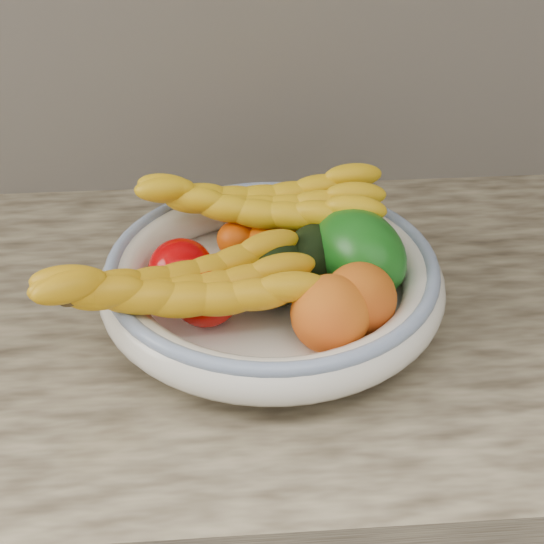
% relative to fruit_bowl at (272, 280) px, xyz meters
% --- Properties ---
extents(kitchen_counter, '(2.44, 0.66, 1.40)m').
position_rel_fruit_bowl_xyz_m(kitchen_counter, '(0.00, 0.03, -0.48)').
color(kitchen_counter, brown).
rests_on(kitchen_counter, ground).
extents(fruit_bowl, '(0.39, 0.39, 0.08)m').
position_rel_fruit_bowl_xyz_m(fruit_bowl, '(0.00, 0.00, 0.00)').
color(fruit_bowl, silver).
rests_on(fruit_bowl, kitchen_counter).
extents(clementine_back_left, '(0.06, 0.06, 0.05)m').
position_rel_fruit_bowl_xyz_m(clementine_back_left, '(-0.04, 0.08, 0.01)').
color(clementine_back_left, '#E35104').
rests_on(clementine_back_left, fruit_bowl).
extents(clementine_back_right, '(0.07, 0.07, 0.05)m').
position_rel_fruit_bowl_xyz_m(clementine_back_right, '(0.04, 0.09, 0.01)').
color(clementine_back_right, '#FF6E05').
rests_on(clementine_back_right, fruit_bowl).
extents(clementine_back_mid, '(0.06, 0.06, 0.05)m').
position_rel_fruit_bowl_xyz_m(clementine_back_mid, '(-0.00, 0.07, 0.01)').
color(clementine_back_mid, '#E45D04').
rests_on(clementine_back_mid, fruit_bowl).
extents(tomato_left, '(0.09, 0.09, 0.07)m').
position_rel_fruit_bowl_xyz_m(tomato_left, '(-0.10, 0.01, 0.01)').
color(tomato_left, '#BF0002').
rests_on(tomato_left, fruit_bowl).
extents(tomato_near_left, '(0.10, 0.10, 0.07)m').
position_rel_fruit_bowl_xyz_m(tomato_near_left, '(-0.08, -0.04, 0.01)').
color(tomato_near_left, '#B90500').
rests_on(tomato_near_left, fruit_bowl).
extents(avocado_center, '(0.08, 0.11, 0.07)m').
position_rel_fruit_bowl_xyz_m(avocado_center, '(0.00, -0.00, 0.02)').
color(avocado_center, black).
rests_on(avocado_center, fruit_bowl).
extents(avocado_right, '(0.11, 0.12, 0.07)m').
position_rel_fruit_bowl_xyz_m(avocado_right, '(0.05, 0.03, 0.02)').
color(avocado_right, black).
rests_on(avocado_right, fruit_bowl).
extents(green_mango, '(0.16, 0.17, 0.12)m').
position_rel_fruit_bowl_xyz_m(green_mango, '(0.10, 0.01, 0.03)').
color(green_mango, '#105511').
rests_on(green_mango, fruit_bowl).
extents(peach_front, '(0.11, 0.11, 0.08)m').
position_rel_fruit_bowl_xyz_m(peach_front, '(0.05, -0.09, 0.02)').
color(peach_front, orange).
rests_on(peach_front, fruit_bowl).
extents(peach_right, '(0.09, 0.09, 0.08)m').
position_rel_fruit_bowl_xyz_m(peach_right, '(0.09, -0.07, 0.02)').
color(peach_right, orange).
rests_on(peach_right, fruit_bowl).
extents(banana_bunch_back, '(0.32, 0.15, 0.09)m').
position_rel_fruit_bowl_xyz_m(banana_bunch_back, '(-0.01, 0.09, 0.04)').
color(banana_bunch_back, yellow).
rests_on(banana_bunch_back, fruit_bowl).
extents(banana_bunch_front, '(0.33, 0.19, 0.09)m').
position_rel_fruit_bowl_xyz_m(banana_bunch_front, '(-0.10, -0.06, 0.03)').
color(banana_bunch_front, gold).
rests_on(banana_bunch_front, fruit_bowl).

